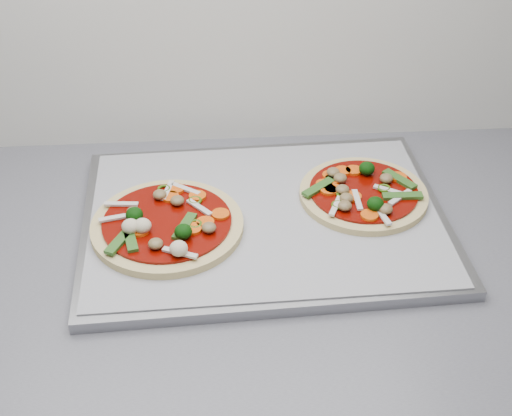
{
  "coord_description": "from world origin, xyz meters",
  "views": [
    {
      "loc": [
        -0.16,
        0.55,
        1.53
      ],
      "look_at": [
        -0.1,
        1.36,
        0.93
      ],
      "focal_mm": 50.0,
      "sensor_mm": 36.0,
      "label": 1
    }
  ],
  "objects": [
    {
      "name": "pizza_right",
      "position": [
        0.06,
        1.39,
        0.93
      ],
      "size": [
        0.23,
        0.23,
        0.03
      ],
      "rotation": [
        0.0,
        0.0,
        -0.28
      ],
      "color": "#CEB877",
      "rests_on": "parchment"
    },
    {
      "name": "parchment",
      "position": [
        -0.08,
        1.36,
        0.92
      ],
      "size": [
        0.5,
        0.37,
        0.0
      ],
      "primitive_type": "cube",
      "rotation": [
        0.0,
        0.0,
        0.02
      ],
      "color": "#98979C",
      "rests_on": "baking_tray"
    },
    {
      "name": "countertop",
      "position": [
        0.0,
        1.3,
        0.88
      ],
      "size": [
        3.6,
        0.6,
        0.04
      ],
      "primitive_type": "cube",
      "color": "slate",
      "rests_on": "base_cabinet"
    },
    {
      "name": "pizza_left",
      "position": [
        -0.22,
        1.33,
        0.93
      ],
      "size": [
        0.24,
        0.24,
        0.04
      ],
      "rotation": [
        0.0,
        0.0,
        0.17
      ],
      "color": "#CEB877",
      "rests_on": "parchment"
    },
    {
      "name": "baking_tray",
      "position": [
        -0.08,
        1.36,
        0.91
      ],
      "size": [
        0.53,
        0.4,
        0.02
      ],
      "primitive_type": "cube",
      "rotation": [
        0.0,
        0.0,
        0.04
      ],
      "color": "gray",
      "rests_on": "countertop"
    }
  ]
}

